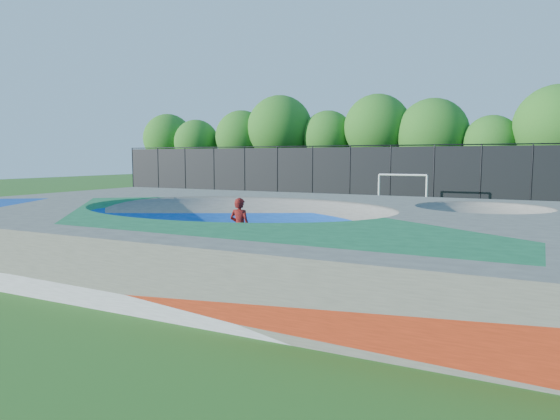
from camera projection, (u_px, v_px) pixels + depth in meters
The scene contains 7 objects.
ground at pixel (236, 250), 16.96m from camera, with size 120.00×120.00×0.00m, color #245818.
skate_deck at pixel (235, 228), 16.88m from camera, with size 22.00×14.00×1.50m, color gray.
skater at pixel (240, 227), 15.86m from camera, with size 0.68×0.45×1.87m, color red.
skateboard at pixel (240, 255), 15.96m from camera, with size 0.78×0.22×0.05m, color black.
soccer_goal at pixel (402, 184), 31.98m from camera, with size 3.17×0.12×2.09m.
fence at pixel (390, 172), 35.43m from camera, with size 48.09×0.09×4.04m.
treeline at pixel (382, 133), 40.75m from camera, with size 51.89×6.83×8.69m.
Camera 1 is at (8.81, -14.29, 3.13)m, focal length 32.00 mm.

